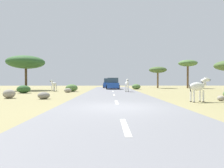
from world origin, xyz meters
The scene contains 18 objects.
ground_plane centered at (0.00, 0.00, 0.00)m, with size 90.00×90.00×0.00m, color #8E8456.
road centered at (-0.07, 0.00, 0.03)m, with size 6.00×64.00×0.05m, color slate.
lane_markings centered at (-0.07, -1.00, 0.05)m, with size 0.16×56.00×0.01m.
zebra_0 centered at (1.58, 13.20, 0.98)m, with size 0.45×1.65×1.55m.
zebra_1 centered at (4.99, 2.55, 0.93)m, with size 1.60×0.79×1.56m.
zebra_2 centered at (-7.52, 15.26, 0.88)m, with size 0.64×1.55×1.48m.
car_0 centered at (-0.55, 26.82, 0.85)m, with size 2.19×4.43×1.74m.
car_1 centered at (0.05, 20.83, 0.85)m, with size 2.04×4.35×1.74m.
tree_0 centered at (-12.26, 18.13, 3.94)m, with size 5.16×5.16×4.86m.
tree_5 centered at (8.40, 25.86, 3.30)m, with size 3.19×3.19×3.91m.
tree_6 centered at (13.85, 25.70, 4.46)m, with size 3.33×3.33×5.14m.
bush_0 centered at (-5.09, 14.32, 0.45)m, with size 1.48×1.34×0.89m, color #4C7038.
bush_1 centered at (-9.63, 11.41, 0.42)m, with size 1.39×1.26×0.84m, color #2D5628.
bush_2 centered at (3.75, 20.96, 0.41)m, with size 1.36×1.23×0.82m, color #4C7038.
rock_0 centered at (-5.18, 12.53, 0.24)m, with size 0.86×0.65×0.49m, color gray.
rock_1 centered at (-7.98, 5.26, 0.33)m, with size 0.88×0.84×0.67m, color gray.
rock_2 centered at (6.74, 3.14, 0.17)m, with size 0.44×0.45×0.34m, color gray.
rock_3 centered at (-5.21, 4.70, 0.25)m, with size 0.85×0.84×0.50m, color gray.
Camera 1 is at (-0.50, -9.20, 1.29)m, focal length 30.85 mm.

